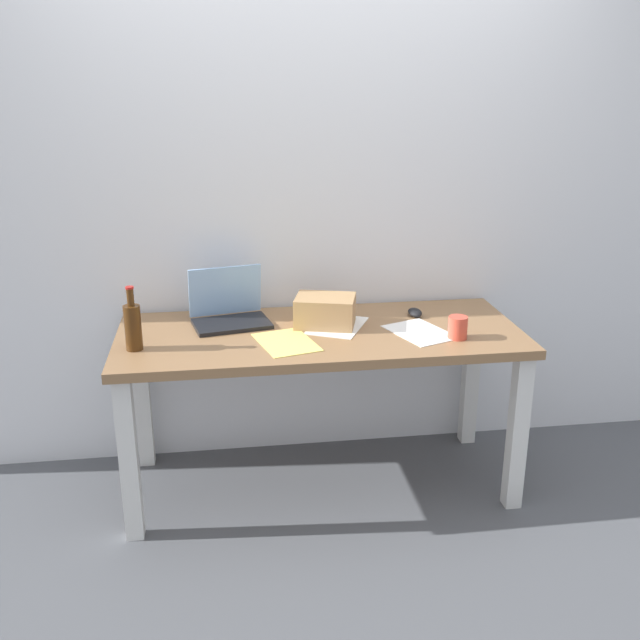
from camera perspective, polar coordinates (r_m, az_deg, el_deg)
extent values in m
plane|color=#515459|center=(3.42, 0.00, -12.68)|extent=(8.00, 8.00, 0.00)
cube|color=white|center=(3.36, -1.02, 10.50)|extent=(5.20, 0.08, 2.60)
cube|color=olive|center=(3.10, 0.00, -1.22)|extent=(1.73, 0.71, 0.04)
cube|color=silver|center=(2.99, -14.85, -10.62)|extent=(0.07, 0.07, 0.70)
cube|color=silver|center=(3.20, 15.32, -8.57)|extent=(0.07, 0.07, 0.70)
cube|color=silver|center=(3.51, -13.84, -5.87)|extent=(0.07, 0.07, 0.70)
cube|color=silver|center=(3.70, 11.78, -4.43)|extent=(0.07, 0.07, 0.70)
cube|color=black|center=(3.18, -6.97, -0.30)|extent=(0.36, 0.27, 0.02)
cube|color=#8CB7EA|center=(3.25, -7.50, 2.32)|extent=(0.33, 0.10, 0.22)
cylinder|color=#47280F|center=(2.96, -14.54, -0.60)|extent=(0.07, 0.07, 0.18)
cylinder|color=#47280F|center=(2.92, -14.74, 1.75)|extent=(0.03, 0.03, 0.07)
cylinder|color=#B21E19|center=(2.91, -14.81, 2.49)|extent=(0.03, 0.03, 0.01)
ellipsoid|color=black|center=(3.31, 7.50, 0.60)|extent=(0.06, 0.10, 0.03)
cube|color=tan|center=(3.14, 0.41, 0.70)|extent=(0.29, 0.25, 0.13)
cylinder|color=#D84C38|center=(3.05, 10.82, -0.59)|extent=(0.08, 0.08, 0.09)
cube|color=white|center=(3.16, 1.36, -0.44)|extent=(0.32, 0.36, 0.00)
cube|color=white|center=(3.11, 7.90, -0.95)|extent=(0.30, 0.35, 0.00)
cube|color=#F4E06B|center=(2.97, -2.66, -1.77)|extent=(0.28, 0.34, 0.00)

